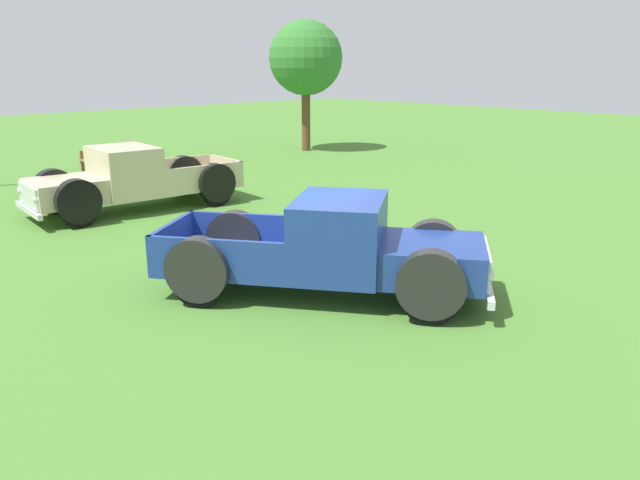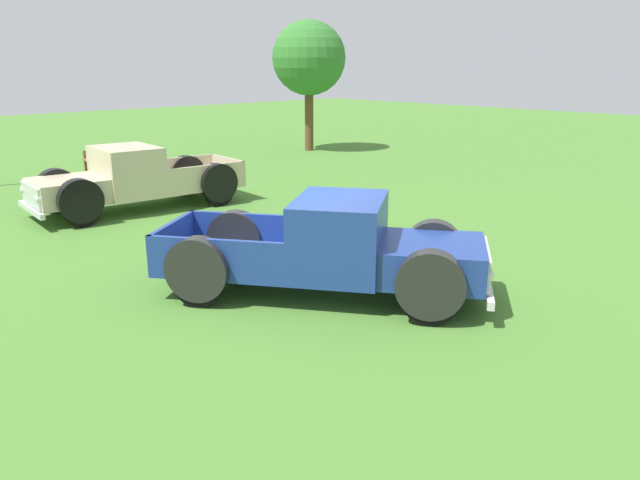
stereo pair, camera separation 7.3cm
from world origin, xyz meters
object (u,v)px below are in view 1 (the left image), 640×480
pickup_truck_behind_left (123,181)px  oak_tree_east (306,59)px  pickup_truck_foreground (343,250)px  picnic_table (109,159)px

pickup_truck_behind_left → oak_tree_east: oak_tree_east is taller
pickup_truck_foreground → oak_tree_east: (11.10, 12.90, 3.00)m
pickup_truck_foreground → oak_tree_east: 17.28m
pickup_truck_foreground → picnic_table: bearing=79.5°
pickup_truck_behind_left → pickup_truck_foreground: bearing=-91.8°
pickup_truck_behind_left → picnic_table: bearing=67.7°
pickup_truck_foreground → picnic_table: size_ratio=2.74×
picnic_table → oak_tree_east: (8.66, -0.28, 3.26)m
pickup_truck_foreground → pickup_truck_behind_left: pickup_truck_behind_left is taller
pickup_truck_foreground → pickup_truck_behind_left: (0.25, 7.82, 0.01)m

